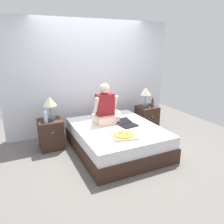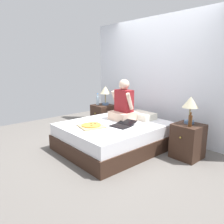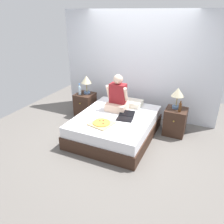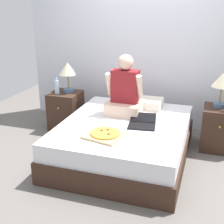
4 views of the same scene
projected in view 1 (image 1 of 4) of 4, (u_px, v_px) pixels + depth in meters
ground_plane at (116, 149)px, 4.27m from camera, size 5.89×5.89×0.00m
wall_back at (92, 77)px, 5.01m from camera, size 3.89×0.12×2.50m
bed at (116, 138)px, 4.20m from camera, size 1.53×1.86×0.48m
nightstand_left at (51, 134)px, 4.27m from camera, size 0.44×0.47×0.58m
lamp_on_left_nightstand at (50, 103)px, 4.15m from camera, size 0.26×0.26×0.45m
water_bottle at (46, 117)px, 4.04m from camera, size 0.07×0.07×0.28m
nightstand_right at (147, 118)px, 5.20m from camera, size 0.44×0.47×0.58m
lamp_on_right_nightstand at (146, 92)px, 5.04m from camera, size 0.26×0.26×0.45m
beer_bottle at (152, 103)px, 5.02m from camera, size 0.06×0.06×0.23m
pillow at (107, 114)px, 4.71m from camera, size 0.52×0.34×0.12m
person_seated at (105, 108)px, 4.28m from camera, size 0.47×0.40×0.78m
laptop at (127, 124)px, 4.21m from camera, size 0.37×0.45×0.07m
pizza_box at (124, 135)px, 3.70m from camera, size 0.48×0.48×0.05m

